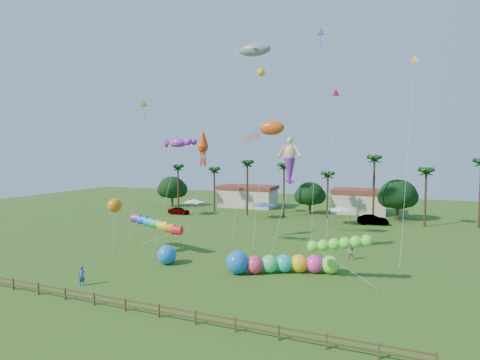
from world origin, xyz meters
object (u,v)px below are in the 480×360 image
at_px(spectator_b, 351,252).
at_px(blue_ball, 167,255).
at_px(car_b, 373,220).
at_px(caterpillar_inflatable, 278,264).
at_px(spectator_a, 82,276).
at_px(car_a, 179,211).

distance_m(spectator_b, blue_ball, 20.44).
xyz_separation_m(car_b, blue_ball, (-19.79, -32.14, 0.22)).
bearing_deg(blue_ball, car_b, 58.37).
xyz_separation_m(car_b, caterpillar_inflatable, (-7.79, -30.66, 0.15)).
distance_m(spectator_a, blue_ball, 9.21).
height_order(car_b, spectator_b, spectator_b).
relative_size(car_b, blue_ball, 2.39).
relative_size(spectator_a, blue_ball, 0.86).
bearing_deg(spectator_b, spectator_a, -122.26).
relative_size(caterpillar_inflatable, blue_ball, 5.30).
relative_size(car_a, spectator_a, 2.39).
xyz_separation_m(car_a, spectator_b, (34.58, -20.55, 0.18)).
bearing_deg(spectator_b, blue_ball, -134.92).
distance_m(car_b, spectator_b, 23.18).
bearing_deg(car_b, spectator_a, 140.64).
bearing_deg(spectator_b, car_b, 105.42).
xyz_separation_m(car_b, spectator_a, (-23.26, -40.67, 0.07)).
bearing_deg(car_b, caterpillar_inflatable, 156.15).
height_order(spectator_a, spectator_b, spectator_b).
xyz_separation_m(car_a, spectator_a, (12.75, -38.08, 0.16)).
distance_m(car_a, blue_ball, 33.71).
bearing_deg(blue_ball, caterpillar_inflatable, 7.01).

